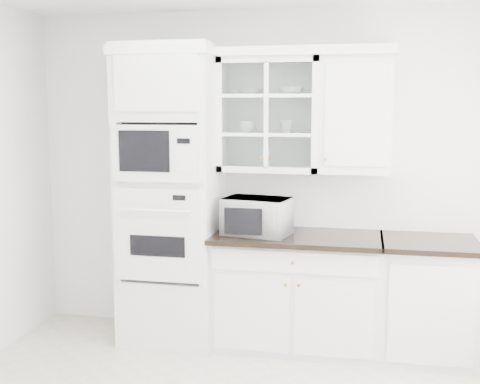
# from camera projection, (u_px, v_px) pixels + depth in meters

# --- Properties ---
(room_shell) EXTENTS (4.00, 3.50, 2.70)m
(room_shell) POSITION_uv_depth(u_px,v_px,m) (235.00, 129.00, 3.68)
(room_shell) COLOR white
(room_shell) RESTS_ON ground
(oven_column) EXTENTS (0.76, 0.68, 2.40)m
(oven_column) POSITION_uv_depth(u_px,v_px,m) (171.00, 196.00, 4.87)
(oven_column) COLOR white
(oven_column) RESTS_ON ground
(base_cabinet_run) EXTENTS (1.32, 0.67, 0.92)m
(base_cabinet_run) POSITION_uv_depth(u_px,v_px,m) (297.00, 290.00, 4.80)
(base_cabinet_run) COLOR white
(base_cabinet_run) RESTS_ON ground
(extra_base_cabinet) EXTENTS (0.72, 0.67, 0.92)m
(extra_base_cabinet) POSITION_uv_depth(u_px,v_px,m) (427.00, 298.00, 4.60)
(extra_base_cabinet) COLOR white
(extra_base_cabinet) RESTS_ON ground
(upper_cabinet_glass) EXTENTS (0.80, 0.33, 0.90)m
(upper_cabinet_glass) POSITION_uv_depth(u_px,v_px,m) (270.00, 115.00, 4.79)
(upper_cabinet_glass) COLOR white
(upper_cabinet_glass) RESTS_ON room_shell
(upper_cabinet_solid) EXTENTS (0.55, 0.33, 0.90)m
(upper_cabinet_solid) POSITION_uv_depth(u_px,v_px,m) (356.00, 115.00, 4.65)
(upper_cabinet_solid) COLOR white
(upper_cabinet_solid) RESTS_ON room_shell
(crown_molding) EXTENTS (2.14, 0.38, 0.07)m
(crown_molding) POSITION_uv_depth(u_px,v_px,m) (256.00, 53.00, 4.71)
(crown_molding) COLOR white
(crown_molding) RESTS_ON room_shell
(countertop_microwave) EXTENTS (0.57, 0.50, 0.29)m
(countertop_microwave) POSITION_uv_depth(u_px,v_px,m) (258.00, 216.00, 4.72)
(countertop_microwave) COLOR white
(countertop_microwave) RESTS_ON base_cabinet_run
(bowl_a) EXTENTS (0.23, 0.23, 0.05)m
(bowl_a) POSITION_uv_depth(u_px,v_px,m) (250.00, 92.00, 4.80)
(bowl_a) COLOR white
(bowl_a) RESTS_ON upper_cabinet_glass
(bowl_b) EXTENTS (0.23, 0.23, 0.06)m
(bowl_b) POSITION_uv_depth(u_px,v_px,m) (291.00, 91.00, 4.72)
(bowl_b) COLOR white
(bowl_b) RESTS_ON upper_cabinet_glass
(cup_a) EXTENTS (0.14, 0.14, 0.09)m
(cup_a) POSITION_uv_depth(u_px,v_px,m) (247.00, 127.00, 4.83)
(cup_a) COLOR white
(cup_a) RESTS_ON upper_cabinet_glass
(cup_b) EXTENTS (0.13, 0.13, 0.10)m
(cup_b) POSITION_uv_depth(u_px,v_px,m) (286.00, 126.00, 4.78)
(cup_b) COLOR white
(cup_b) RESTS_ON upper_cabinet_glass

